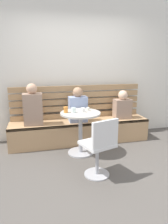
{
  "coord_description": "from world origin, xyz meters",
  "views": [
    {
      "loc": [
        -0.85,
        -2.58,
        1.58
      ],
      "look_at": [
        -0.06,
        0.66,
        0.75
      ],
      "focal_mm": 32.96,
      "sensor_mm": 36.0,
      "label": 1
    }
  ],
  "objects_px": {
    "cafe_table": "(80,125)",
    "cup_espresso_small": "(88,109)",
    "white_chair": "(100,146)",
    "cup_ceramic_white": "(83,110)",
    "person_adult": "(33,107)",
    "cup_glass_short": "(73,110)",
    "person_child_middle": "(78,107)",
    "cup_tumbler_orange": "(66,110)",
    "person_child_left": "(122,106)",
    "booth_bench": "(80,131)"
  },
  "relations": [
    {
      "from": "cafe_table",
      "to": "cup_ceramic_white",
      "type": "xyz_separation_m",
      "value": [
        0.04,
        0.01,
        0.26
      ]
    },
    {
      "from": "cup_ceramic_white",
      "to": "person_child_middle",
      "type": "bearing_deg",
      "value": 88.31
    },
    {
      "from": "booth_bench",
      "to": "white_chair",
      "type": "bearing_deg",
      "value": -91.02
    },
    {
      "from": "white_chair",
      "to": "cup_espresso_small",
      "type": "bearing_deg",
      "value": 85.71
    },
    {
      "from": "person_adult",
      "to": "cup_glass_short",
      "type": "distance_m",
      "value": 0.8
    },
    {
      "from": "cup_ceramic_white",
      "to": "cup_glass_short",
      "type": "height_order",
      "value": "cup_glass_short"
    },
    {
      "from": "cup_espresso_small",
      "to": "cup_tumbler_orange",
      "type": "bearing_deg",
      "value": -172.99
    },
    {
      "from": "white_chair",
      "to": "person_child_left",
      "type": "distance_m",
      "value": 1.6
    },
    {
      "from": "person_adult",
      "to": "booth_bench",
      "type": "bearing_deg",
      "value": 2.22
    },
    {
      "from": "booth_bench",
      "to": "cup_tumbler_orange",
      "type": "xyz_separation_m",
      "value": [
        -0.35,
        -0.47,
        0.57
      ]
    },
    {
      "from": "cafe_table",
      "to": "person_child_middle",
      "type": "bearing_deg",
      "value": 82.95
    },
    {
      "from": "person_child_left",
      "to": "cup_tumbler_orange",
      "type": "xyz_separation_m",
      "value": [
        -1.23,
        -0.46,
        0.1
      ]
    },
    {
      "from": "cafe_table",
      "to": "person_child_middle",
      "type": "relative_size",
      "value": 1.11
    },
    {
      "from": "person_child_middle",
      "to": "cup_glass_short",
      "type": "bearing_deg",
      "value": -110.95
    },
    {
      "from": "person_child_left",
      "to": "cup_glass_short",
      "type": "bearing_deg",
      "value": -156.6
    },
    {
      "from": "cafe_table",
      "to": "cup_glass_short",
      "type": "bearing_deg",
      "value": 170.0
    },
    {
      "from": "cup_ceramic_white",
      "to": "cup_glass_short",
      "type": "relative_size",
      "value": 1.0
    },
    {
      "from": "cafe_table",
      "to": "cup_tumbler_orange",
      "type": "xyz_separation_m",
      "value": [
        -0.24,
        0.04,
        0.27
      ]
    },
    {
      "from": "white_chair",
      "to": "cup_tumbler_orange",
      "type": "height_order",
      "value": "white_chair"
    },
    {
      "from": "person_child_left",
      "to": "cup_glass_short",
      "type": "xyz_separation_m",
      "value": [
        -1.1,
        -0.48,
        0.09
      ]
    },
    {
      "from": "person_child_left",
      "to": "cup_espresso_small",
      "type": "relative_size",
      "value": 10.18
    },
    {
      "from": "white_chair",
      "to": "person_adult",
      "type": "relative_size",
      "value": 1.12
    },
    {
      "from": "cup_ceramic_white",
      "to": "cup_espresso_small",
      "type": "distance_m",
      "value": 0.13
    },
    {
      "from": "white_chair",
      "to": "person_adult",
      "type": "bearing_deg",
      "value": 123.9
    },
    {
      "from": "white_chair",
      "to": "cup_ceramic_white",
      "type": "relative_size",
      "value": 10.63
    },
    {
      "from": "booth_bench",
      "to": "cup_tumbler_orange",
      "type": "distance_m",
      "value": 0.82
    },
    {
      "from": "cup_tumbler_orange",
      "to": "cup_espresso_small",
      "type": "bearing_deg",
      "value": 7.01
    },
    {
      "from": "booth_bench",
      "to": "white_chair",
      "type": "xyz_separation_m",
      "value": [
        -0.02,
        -1.32,
        0.24
      ]
    },
    {
      "from": "cafe_table",
      "to": "cup_glass_short",
      "type": "relative_size",
      "value": 9.25
    },
    {
      "from": "cup_espresso_small",
      "to": "cup_glass_short",
      "type": "xyz_separation_m",
      "value": [
        -0.27,
        -0.07,
        0.01
      ]
    },
    {
      "from": "person_adult",
      "to": "person_child_middle",
      "type": "bearing_deg",
      "value": -0.02
    },
    {
      "from": "booth_bench",
      "to": "person_adult",
      "type": "distance_m",
      "value": 1.05
    },
    {
      "from": "person_child_left",
      "to": "cup_espresso_small",
      "type": "xyz_separation_m",
      "value": [
        -0.83,
        -0.41,
        0.08
      ]
    },
    {
      "from": "person_child_left",
      "to": "cup_tumbler_orange",
      "type": "bearing_deg",
      "value": -159.58
    },
    {
      "from": "person_child_left",
      "to": "cup_ceramic_white",
      "type": "xyz_separation_m",
      "value": [
        -0.94,
        -0.48,
        0.09
      ]
    },
    {
      "from": "booth_bench",
      "to": "cup_glass_short",
      "type": "xyz_separation_m",
      "value": [
        -0.23,
        -0.49,
        0.56
      ]
    },
    {
      "from": "person_adult",
      "to": "cup_espresso_small",
      "type": "xyz_separation_m",
      "value": [
        0.93,
        -0.38,
        -0.01
      ]
    },
    {
      "from": "cup_glass_short",
      "to": "booth_bench",
      "type": "bearing_deg",
      "value": 65.18
    },
    {
      "from": "cup_espresso_small",
      "to": "cup_glass_short",
      "type": "height_order",
      "value": "cup_glass_short"
    },
    {
      "from": "person_child_middle",
      "to": "white_chair",
      "type": "bearing_deg",
      "value": -88.72
    },
    {
      "from": "cafe_table",
      "to": "cup_espresso_small",
      "type": "xyz_separation_m",
      "value": [
        0.15,
        0.09,
        0.25
      ]
    },
    {
      "from": "person_child_middle",
      "to": "cup_tumbler_orange",
      "type": "bearing_deg",
      "value": -124.64
    },
    {
      "from": "person_child_middle",
      "to": "cup_glass_short",
      "type": "distance_m",
      "value": 0.49
    },
    {
      "from": "person_adult",
      "to": "person_child_left",
      "type": "relative_size",
      "value": 1.33
    },
    {
      "from": "cup_tumbler_orange",
      "to": "booth_bench",
      "type": "bearing_deg",
      "value": 53.09
    },
    {
      "from": "cafe_table",
      "to": "cup_espresso_small",
      "type": "relative_size",
      "value": 13.21
    },
    {
      "from": "person_adult",
      "to": "person_child_left",
      "type": "xyz_separation_m",
      "value": [
        1.76,
        0.02,
        -0.09
      ]
    },
    {
      "from": "cup_glass_short",
      "to": "cup_tumbler_orange",
      "type": "bearing_deg",
      "value": 171.03
    },
    {
      "from": "person_child_left",
      "to": "person_child_middle",
      "type": "xyz_separation_m",
      "value": [
        -0.93,
        -0.02,
        0.05
      ]
    },
    {
      "from": "booth_bench",
      "to": "cup_espresso_small",
      "type": "bearing_deg",
      "value": -84.01
    }
  ]
}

